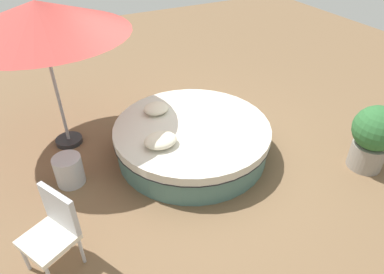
# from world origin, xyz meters

# --- Properties ---
(ground_plane) EXTENTS (16.00, 16.00, 0.00)m
(ground_plane) POSITION_xyz_m (0.00, 0.00, 0.00)
(ground_plane) COLOR brown
(round_bed) EXTENTS (2.46, 2.46, 0.53)m
(round_bed) POSITION_xyz_m (0.00, 0.00, 0.27)
(round_bed) COLOR #4C726B
(round_bed) RESTS_ON ground_plane
(throw_pillow_0) EXTENTS (0.41, 0.36, 0.16)m
(throw_pillow_0) POSITION_xyz_m (0.34, -0.61, 0.61)
(throw_pillow_0) COLOR beige
(throw_pillow_0) RESTS_ON round_bed
(throw_pillow_1) EXTENTS (0.48, 0.40, 0.17)m
(throw_pillow_1) POSITION_xyz_m (0.63, 0.24, 0.62)
(throw_pillow_1) COLOR beige
(throw_pillow_1) RESTS_ON round_bed
(patio_chair) EXTENTS (0.69, 0.69, 0.98)m
(patio_chair) POSITION_xyz_m (2.23, 1.11, 0.56)
(patio_chair) COLOR #B7B7BC
(patio_chair) RESTS_ON ground_plane
(patio_umbrella) EXTENTS (2.51, 2.51, 2.33)m
(patio_umbrella) POSITION_xyz_m (1.73, -1.21, 2.10)
(patio_umbrella) COLOR #262628
(patio_umbrella) RESTS_ON ground_plane
(planter) EXTENTS (0.67, 0.67, 1.04)m
(planter) POSITION_xyz_m (-2.24, 1.50, 0.57)
(planter) COLOR gray
(planter) RESTS_ON ground_plane
(side_table) EXTENTS (0.40, 0.40, 0.45)m
(side_table) POSITION_xyz_m (1.89, -0.19, 0.22)
(side_table) COLOR #B7B7BC
(side_table) RESTS_ON ground_plane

